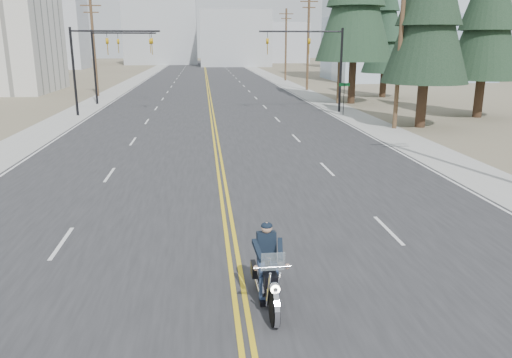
% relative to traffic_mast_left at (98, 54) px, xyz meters
% --- Properties ---
extents(ground_plane, '(400.00, 400.00, 0.00)m').
position_rel_traffic_mast_left_xyz_m(ground_plane, '(8.98, -32.00, -4.94)').
color(ground_plane, '#776D56').
rests_on(ground_plane, ground).
extents(road, '(20.00, 200.00, 0.01)m').
position_rel_traffic_mast_left_xyz_m(road, '(8.98, 38.00, -4.93)').
color(road, '#303033').
rests_on(road, ground).
extents(sidewalk_left, '(3.00, 200.00, 0.01)m').
position_rel_traffic_mast_left_xyz_m(sidewalk_left, '(-2.52, 38.00, -4.93)').
color(sidewalk_left, '#A5A5A0').
rests_on(sidewalk_left, ground).
extents(sidewalk_right, '(3.00, 200.00, 0.01)m').
position_rel_traffic_mast_left_xyz_m(sidewalk_right, '(20.48, 38.00, -4.93)').
color(sidewalk_right, '#A5A5A0').
rests_on(sidewalk_right, ground).
extents(traffic_mast_left, '(7.10, 0.26, 7.00)m').
position_rel_traffic_mast_left_xyz_m(traffic_mast_left, '(0.00, 0.00, 0.00)').
color(traffic_mast_left, black).
rests_on(traffic_mast_left, ground).
extents(traffic_mast_right, '(7.10, 0.26, 7.00)m').
position_rel_traffic_mast_left_xyz_m(traffic_mast_right, '(17.95, 0.00, 0.00)').
color(traffic_mast_right, black).
rests_on(traffic_mast_right, ground).
extents(traffic_mast_far, '(6.10, 0.26, 7.00)m').
position_rel_traffic_mast_left_xyz_m(traffic_mast_far, '(-0.33, 8.00, -0.06)').
color(traffic_mast_far, black).
rests_on(traffic_mast_far, ground).
extents(street_sign, '(0.90, 0.06, 2.62)m').
position_rel_traffic_mast_left_xyz_m(street_sign, '(19.78, -2.00, -3.13)').
color(street_sign, black).
rests_on(street_sign, ground).
extents(utility_pole_b, '(2.20, 0.30, 11.50)m').
position_rel_traffic_mast_left_xyz_m(utility_pole_b, '(21.48, -9.00, 1.05)').
color(utility_pole_b, brown).
rests_on(utility_pole_b, ground).
extents(utility_pole_c, '(2.20, 0.30, 11.00)m').
position_rel_traffic_mast_left_xyz_m(utility_pole_c, '(21.48, 6.00, 0.79)').
color(utility_pole_c, brown).
rests_on(utility_pole_c, ground).
extents(utility_pole_d, '(2.20, 0.30, 11.50)m').
position_rel_traffic_mast_left_xyz_m(utility_pole_d, '(21.48, 21.00, 1.05)').
color(utility_pole_d, brown).
rests_on(utility_pole_d, ground).
extents(utility_pole_e, '(2.20, 0.30, 11.00)m').
position_rel_traffic_mast_left_xyz_m(utility_pole_e, '(21.48, 38.00, 0.79)').
color(utility_pole_e, brown).
rests_on(utility_pole_e, ground).
extents(utility_pole_left, '(2.20, 0.30, 10.50)m').
position_rel_traffic_mast_left_xyz_m(utility_pole_left, '(-3.52, 16.00, 0.54)').
color(utility_pole_left, brown).
rests_on(utility_pole_left, ground).
extents(glass_building, '(24.00, 16.00, 20.00)m').
position_rel_traffic_mast_left_xyz_m(glass_building, '(40.98, 38.00, 5.06)').
color(glass_building, '#9EB5CC').
rests_on(glass_building, ground).
extents(haze_bldg_a, '(14.00, 12.00, 22.00)m').
position_rel_traffic_mast_left_xyz_m(haze_bldg_a, '(-26.02, 83.00, 6.06)').
color(haze_bldg_a, '#B7BCC6').
rests_on(haze_bldg_a, ground).
extents(haze_bldg_b, '(18.00, 14.00, 14.00)m').
position_rel_traffic_mast_left_xyz_m(haze_bldg_b, '(16.98, 93.00, 2.06)').
color(haze_bldg_b, '#ADB2B7').
rests_on(haze_bldg_b, ground).
extents(haze_bldg_c, '(16.00, 12.00, 18.00)m').
position_rel_traffic_mast_left_xyz_m(haze_bldg_c, '(48.98, 78.00, 4.06)').
color(haze_bldg_c, '#B7BCC6').
rests_on(haze_bldg_c, ground).
extents(haze_bldg_d, '(20.00, 15.00, 26.00)m').
position_rel_traffic_mast_left_xyz_m(haze_bldg_d, '(-3.02, 108.00, 8.06)').
color(haze_bldg_d, '#ADB2B7').
rests_on(haze_bldg_d, ground).
extents(haze_bldg_e, '(14.00, 14.00, 12.00)m').
position_rel_traffic_mast_left_xyz_m(haze_bldg_e, '(33.98, 118.00, 1.06)').
color(haze_bldg_e, '#B7BCC6').
rests_on(haze_bldg_e, ground).
extents(haze_bldg_f, '(12.00, 12.00, 16.00)m').
position_rel_traffic_mast_left_xyz_m(haze_bldg_f, '(-41.02, 98.00, 3.06)').
color(haze_bldg_f, '#ADB2B7').
rests_on(haze_bldg_f, ground).
extents(motorcyclist, '(1.06, 2.40, 1.86)m').
position_rel_traffic_mast_left_xyz_m(motorcyclist, '(9.60, -32.18, -4.00)').
color(motorcyclist, black).
rests_on(motorcyclist, ground).
extents(conifer_mid, '(5.66, 5.66, 15.10)m').
position_rel_traffic_mast_left_xyz_m(conifer_mid, '(30.16, -4.30, 3.73)').
color(conifer_mid, '#382619').
rests_on(conifer_mid, ground).
extents(conifer_far, '(4.99, 4.99, 13.36)m').
position_rel_traffic_mast_left_xyz_m(conifer_far, '(28.04, 11.62, 2.73)').
color(conifer_far, '#382619').
rests_on(conifer_far, ground).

